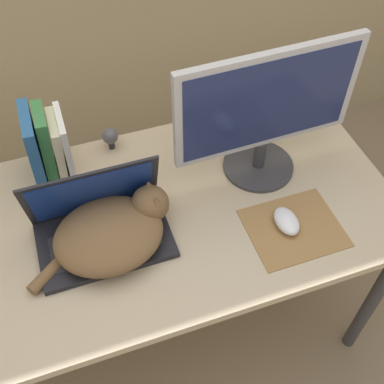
{
  "coord_description": "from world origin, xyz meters",
  "views": [
    {
      "loc": [
        -0.2,
        -0.47,
        1.8
      ],
      "look_at": [
        0.07,
        0.32,
        0.81
      ],
      "focal_mm": 45.0,
      "sensor_mm": 36.0,
      "label": 1
    }
  ],
  "objects_px": {
    "computer_mouse": "(287,221)",
    "webcam": "(110,137)",
    "book_row": "(47,145)",
    "cat": "(114,231)",
    "external_monitor": "(266,111)",
    "laptop": "(101,225)"
  },
  "relations": [
    {
      "from": "computer_mouse",
      "to": "webcam",
      "type": "height_order",
      "value": "webcam"
    },
    {
      "from": "laptop",
      "to": "book_row",
      "type": "height_order",
      "value": "laptop"
    },
    {
      "from": "webcam",
      "to": "computer_mouse",
      "type": "bearing_deg",
      "value": -50.08
    },
    {
      "from": "computer_mouse",
      "to": "book_row",
      "type": "height_order",
      "value": "book_row"
    },
    {
      "from": "cat",
      "to": "external_monitor",
      "type": "xyz_separation_m",
      "value": [
        0.48,
        0.13,
        0.17
      ]
    },
    {
      "from": "laptop",
      "to": "cat",
      "type": "xyz_separation_m",
      "value": [
        0.03,
        -0.04,
        0.01
      ]
    },
    {
      "from": "cat",
      "to": "external_monitor",
      "type": "height_order",
      "value": "external_monitor"
    },
    {
      "from": "external_monitor",
      "to": "cat",
      "type": "bearing_deg",
      "value": -164.49
    },
    {
      "from": "cat",
      "to": "book_row",
      "type": "relative_size",
      "value": 1.78
    },
    {
      "from": "laptop",
      "to": "webcam",
      "type": "bearing_deg",
      "value": 73.02
    },
    {
      "from": "laptop",
      "to": "webcam",
      "type": "relative_size",
      "value": 4.66
    },
    {
      "from": "webcam",
      "to": "cat",
      "type": "bearing_deg",
      "value": -101.35
    },
    {
      "from": "laptop",
      "to": "book_row",
      "type": "relative_size",
      "value": 1.55
    },
    {
      "from": "book_row",
      "to": "computer_mouse",
      "type": "bearing_deg",
      "value": -36.33
    },
    {
      "from": "cat",
      "to": "book_row",
      "type": "bearing_deg",
      "value": 109.53
    },
    {
      "from": "laptop",
      "to": "webcam",
      "type": "xyz_separation_m",
      "value": [
        0.1,
        0.33,
        0.0
      ]
    },
    {
      "from": "computer_mouse",
      "to": "book_row",
      "type": "xyz_separation_m",
      "value": [
        -0.58,
        0.42,
        0.08
      ]
    },
    {
      "from": "external_monitor",
      "to": "webcam",
      "type": "height_order",
      "value": "external_monitor"
    },
    {
      "from": "external_monitor",
      "to": "book_row",
      "type": "bearing_deg",
      "value": 162.03
    },
    {
      "from": "cat",
      "to": "book_row",
      "type": "xyz_separation_m",
      "value": [
        -0.12,
        0.33,
        0.05
      ]
    },
    {
      "from": "book_row",
      "to": "webcam",
      "type": "distance_m",
      "value": 0.2
    },
    {
      "from": "cat",
      "to": "book_row",
      "type": "height_order",
      "value": "book_row"
    }
  ]
}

